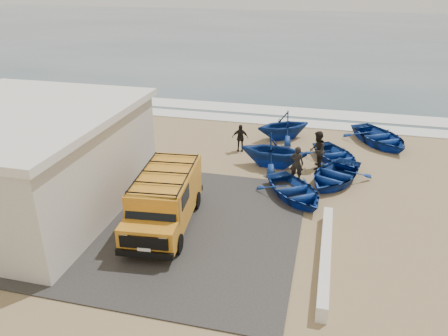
{
  "coord_description": "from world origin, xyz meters",
  "views": [
    {
      "loc": [
        4.6,
        -16.03,
        9.37
      ],
      "look_at": [
        0.28,
        1.34,
        1.2
      ],
      "focal_mm": 35.0,
      "sensor_mm": 36.0,
      "label": 1
    }
  ],
  "objects_px": {
    "van": "(165,198)",
    "boat_near_right": "(334,175)",
    "building": "(22,160)",
    "boat_mid_right": "(336,156)",
    "fisherman_middle": "(317,150)",
    "boat_far_right": "(380,137)",
    "fisherman_front": "(297,164)",
    "parapet": "(325,256)",
    "boat_far_left": "(283,125)",
    "boat_mid_left": "(273,150)",
    "fisherman_back": "(240,138)",
    "boat_near_left": "(295,191)"
  },
  "relations": [
    {
      "from": "fisherman_front",
      "to": "fisherman_middle",
      "type": "xyz_separation_m",
      "value": [
        0.86,
        1.67,
        0.12
      ]
    },
    {
      "from": "building",
      "to": "van",
      "type": "distance_m",
      "value": 6.29
    },
    {
      "from": "boat_far_right",
      "to": "boat_far_left",
      "type": "bearing_deg",
      "value": 152.98
    },
    {
      "from": "parapet",
      "to": "boat_near_right",
      "type": "distance_m",
      "value": 6.54
    },
    {
      "from": "parapet",
      "to": "fisherman_front",
      "type": "distance_m",
      "value": 6.58
    },
    {
      "from": "van",
      "to": "fisherman_back",
      "type": "relative_size",
      "value": 3.48
    },
    {
      "from": "boat_mid_left",
      "to": "building",
      "type": "bearing_deg",
      "value": 129.22
    },
    {
      "from": "boat_far_left",
      "to": "fisherman_middle",
      "type": "relative_size",
      "value": 1.66
    },
    {
      "from": "boat_mid_right",
      "to": "boat_far_right",
      "type": "relative_size",
      "value": 0.83
    },
    {
      "from": "parapet",
      "to": "fisherman_back",
      "type": "height_order",
      "value": "fisherman_back"
    },
    {
      "from": "building",
      "to": "boat_far_right",
      "type": "xyz_separation_m",
      "value": [
        15.16,
        11.34,
        -1.71
      ]
    },
    {
      "from": "van",
      "to": "boat_mid_right",
      "type": "distance_m",
      "value": 10.37
    },
    {
      "from": "van",
      "to": "boat_mid_left",
      "type": "height_order",
      "value": "van"
    },
    {
      "from": "boat_far_left",
      "to": "fisherman_front",
      "type": "height_order",
      "value": "fisherman_front"
    },
    {
      "from": "fisherman_middle",
      "to": "fisherman_back",
      "type": "xyz_separation_m",
      "value": [
        -4.3,
        1.39,
        -0.22
      ]
    },
    {
      "from": "fisherman_middle",
      "to": "fisherman_front",
      "type": "bearing_deg",
      "value": -23.8
    },
    {
      "from": "building",
      "to": "boat_mid_left",
      "type": "height_order",
      "value": "building"
    },
    {
      "from": "van",
      "to": "boat_mid_right",
      "type": "xyz_separation_m",
      "value": [
        6.5,
        8.04,
        -0.83
      ]
    },
    {
      "from": "fisherman_front",
      "to": "fisherman_middle",
      "type": "relative_size",
      "value": 0.88
    },
    {
      "from": "boat_mid_left",
      "to": "fisherman_middle",
      "type": "distance_m",
      "value": 2.21
    },
    {
      "from": "boat_near_left",
      "to": "fisherman_front",
      "type": "xyz_separation_m",
      "value": [
        -0.11,
        1.9,
        0.5
      ]
    },
    {
      "from": "parapet",
      "to": "fisherman_front",
      "type": "height_order",
      "value": "fisherman_front"
    },
    {
      "from": "parapet",
      "to": "fisherman_front",
      "type": "bearing_deg",
      "value": 104.28
    },
    {
      "from": "building",
      "to": "boat_mid_right",
      "type": "distance_m",
      "value": 15.16
    },
    {
      "from": "building",
      "to": "fisherman_back",
      "type": "height_order",
      "value": "building"
    },
    {
      "from": "boat_mid_right",
      "to": "boat_near_left",
      "type": "bearing_deg",
      "value": -140.25
    },
    {
      "from": "boat_near_left",
      "to": "building",
      "type": "bearing_deg",
      "value": 162.33
    },
    {
      "from": "boat_near_right",
      "to": "fisherman_back",
      "type": "relative_size",
      "value": 2.56
    },
    {
      "from": "fisherman_back",
      "to": "boat_far_right",
      "type": "bearing_deg",
      "value": 12.86
    },
    {
      "from": "boat_far_right",
      "to": "fisherman_front",
      "type": "relative_size",
      "value": 2.46
    },
    {
      "from": "building",
      "to": "parapet",
      "type": "bearing_deg",
      "value": -4.58
    },
    {
      "from": "fisherman_front",
      "to": "parapet",
      "type": "bearing_deg",
      "value": 108.14
    },
    {
      "from": "boat_far_left",
      "to": "fisherman_middle",
      "type": "bearing_deg",
      "value": -2.93
    },
    {
      "from": "van",
      "to": "boat_far_right",
      "type": "xyz_separation_m",
      "value": [
        8.95,
        11.32,
        -0.75
      ]
    },
    {
      "from": "boat_near_right",
      "to": "boat_far_left",
      "type": "xyz_separation_m",
      "value": [
        -3.12,
        5.35,
        0.46
      ]
    },
    {
      "from": "boat_mid_right",
      "to": "building",
      "type": "bearing_deg",
      "value": -177.47
    },
    {
      "from": "van",
      "to": "fisherman_middle",
      "type": "distance_m",
      "value": 8.93
    },
    {
      "from": "parapet",
      "to": "boat_mid_left",
      "type": "distance_m",
      "value": 8.28
    },
    {
      "from": "building",
      "to": "parapet",
      "type": "relative_size",
      "value": 1.57
    },
    {
      "from": "boat_near_left",
      "to": "boat_mid_right",
      "type": "distance_m",
      "value": 4.92
    },
    {
      "from": "boat_mid_left",
      "to": "van",
      "type": "bearing_deg",
      "value": 157.57
    },
    {
      "from": "boat_near_right",
      "to": "building",
      "type": "bearing_deg",
      "value": -134.28
    },
    {
      "from": "boat_near_right",
      "to": "fisherman_middle",
      "type": "xyz_separation_m",
      "value": [
        -0.94,
        1.49,
        0.59
      ]
    },
    {
      "from": "boat_mid_right",
      "to": "fisherman_middle",
      "type": "bearing_deg",
      "value": -162.52
    },
    {
      "from": "boat_far_left",
      "to": "fisherman_back",
      "type": "bearing_deg",
      "value": -72.94
    },
    {
      "from": "boat_mid_left",
      "to": "fisherman_back",
      "type": "distance_m",
      "value": 2.71
    },
    {
      "from": "van",
      "to": "fisherman_back",
      "type": "distance_m",
      "value": 8.5
    },
    {
      "from": "parapet",
      "to": "fisherman_back",
      "type": "distance_m",
      "value": 10.69
    },
    {
      "from": "parapet",
      "to": "boat_far_left",
      "type": "relative_size",
      "value": 1.82
    },
    {
      "from": "van",
      "to": "boat_near_right",
      "type": "height_order",
      "value": "van"
    }
  ]
}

